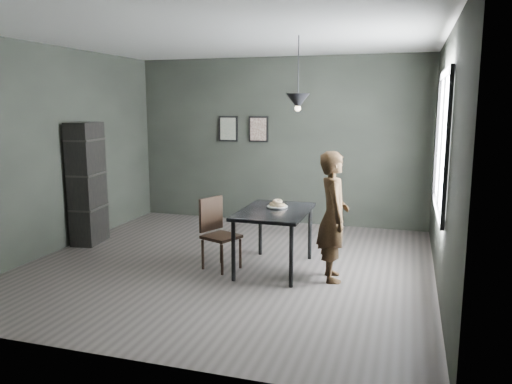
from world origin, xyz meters
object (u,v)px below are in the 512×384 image
(woman, at_px, (333,216))
(wood_chair, at_px, (217,228))
(shelf_unit, at_px, (87,184))
(pendant_lamp, at_px, (298,101))
(white_plate, at_px, (277,207))
(cafe_table, at_px, (274,216))

(woman, distance_m, wood_chair, 1.46)
(shelf_unit, height_order, pendant_lamp, pendant_lamp)
(white_plate, distance_m, shelf_unit, 2.93)
(cafe_table, relative_size, pendant_lamp, 1.39)
(wood_chair, bearing_deg, shelf_unit, -170.77)
(woman, bearing_deg, wood_chair, 73.59)
(wood_chair, xyz_separation_m, shelf_unit, (-2.22, 0.53, 0.38))
(white_plate, height_order, wood_chair, wood_chair)
(cafe_table, height_order, white_plate, white_plate)
(cafe_table, relative_size, wood_chair, 1.36)
(cafe_table, bearing_deg, shelf_unit, 172.56)
(wood_chair, relative_size, shelf_unit, 0.50)
(cafe_table, bearing_deg, white_plate, 90.44)
(woman, relative_size, shelf_unit, 0.85)
(pendant_lamp, bearing_deg, cafe_table, -158.20)
(white_plate, height_order, shelf_unit, shelf_unit)
(cafe_table, distance_m, shelf_unit, 2.95)
(white_plate, distance_m, pendant_lamp, 1.32)
(cafe_table, xyz_separation_m, shelf_unit, (-2.92, 0.38, 0.21))
(woman, bearing_deg, white_plate, 52.15)
(cafe_table, xyz_separation_m, pendant_lamp, (0.25, 0.10, 1.38))
(shelf_unit, bearing_deg, cafe_table, -15.76)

